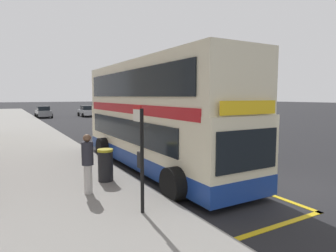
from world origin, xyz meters
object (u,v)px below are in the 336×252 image
litter_bin (106,165)px  double_decker_bus (155,119)px  pedestrian_waiting_near_sign (88,161)px  parked_car_grey_across (133,119)px  parked_car_grey_ahead (43,112)px  parked_car_silver_kerbside (87,111)px  bus_stop_sign (141,150)px

litter_bin → double_decker_bus: bearing=27.2°
pedestrian_waiting_near_sign → litter_bin: 1.36m
parked_car_grey_across → parked_car_grey_ahead: same height
parked_car_grey_across → pedestrian_waiting_near_sign: (-8.80, -17.51, 0.31)m
double_decker_bus → pedestrian_waiting_near_sign: size_ratio=6.00×
parked_car_silver_kerbside → litter_bin: 35.05m
pedestrian_waiting_near_sign → litter_bin: bearing=49.3°
parked_car_grey_ahead → pedestrian_waiting_near_sign: (-2.95, -35.86, 0.31)m
bus_stop_sign → parked_car_silver_kerbside: bus_stop_sign is taller
double_decker_bus → parked_car_silver_kerbside: 33.28m
double_decker_bus → parked_car_silver_kerbside: (5.47, 32.80, -1.26)m
pedestrian_waiting_near_sign → litter_bin: size_ratio=1.62×
parked_car_silver_kerbside → pedestrian_waiting_near_sign: 36.21m
bus_stop_sign → parked_car_silver_kerbside: size_ratio=0.63×
double_decker_bus → parked_car_grey_ahead: bearing=90.8°
bus_stop_sign → litter_bin: bus_stop_sign is taller
pedestrian_waiting_near_sign → bus_stop_sign: bearing=-68.9°
pedestrian_waiting_near_sign → litter_bin: (0.84, 0.98, -0.42)m
bus_stop_sign → parked_car_silver_kerbside: 38.02m
litter_bin → pedestrian_waiting_near_sign: bearing=-130.7°
double_decker_bus → bus_stop_sign: bearing=-121.2°
parked_car_grey_ahead → litter_bin: (-2.11, -34.87, -0.11)m
bus_stop_sign → pedestrian_waiting_near_sign: size_ratio=1.50×
bus_stop_sign → double_decker_bus: bearing=58.8°
parked_car_silver_kerbside → litter_bin: size_ratio=3.84×
double_decker_bus → parked_car_grey_ahead: size_ratio=2.53×
parked_car_grey_across → parked_car_silver_kerbside: (0.07, 17.59, 0.00)m
parked_car_silver_kerbside → pedestrian_waiting_near_sign: (-8.87, -35.10, 0.31)m
parked_car_silver_kerbside → pedestrian_waiting_near_sign: pedestrian_waiting_near_sign is taller
double_decker_bus → parked_car_silver_kerbside: bearing=80.5°
double_decker_bus → bus_stop_sign: double_decker_bus is taller
pedestrian_waiting_near_sign → double_decker_bus: bearing=34.0°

